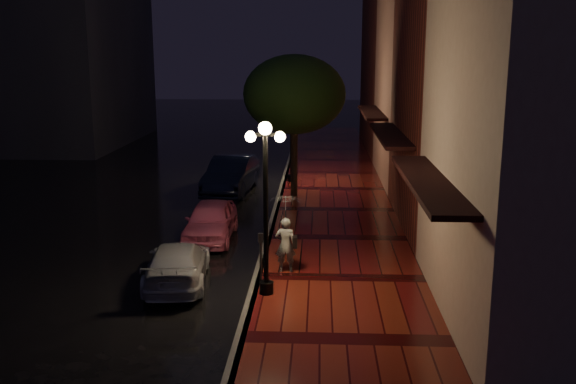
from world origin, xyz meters
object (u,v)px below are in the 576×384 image
at_px(streetlamp_near, 266,198).
at_px(woman_with_umbrella, 286,222).
at_px(parking_meter, 261,253).
at_px(street_tree, 294,97).
at_px(silver_car, 177,263).
at_px(navy_car, 231,175).
at_px(pink_car, 211,221).
at_px(streetlamp_far, 291,128).

bearing_deg(streetlamp_near, woman_with_umbrella, 76.27).
xyz_separation_m(streetlamp_near, parking_meter, (-0.20, 0.70, -1.63)).
distance_m(streetlamp_near, parking_meter, 1.79).
xyz_separation_m(street_tree, silver_car, (-2.71, -10.03, -3.68)).
xyz_separation_m(streetlamp_near, navy_car, (-2.53, 12.12, -1.81)).
height_order(woman_with_umbrella, parking_meter, woman_with_umbrella).
relative_size(streetlamp_near, parking_meter, 3.19).
bearing_deg(silver_car, parking_meter, 166.98).
distance_m(streetlamp_near, navy_car, 12.51).
height_order(street_tree, navy_car, street_tree).
relative_size(silver_car, woman_with_umbrella, 1.80).
relative_size(pink_car, woman_with_umbrella, 1.74).
height_order(navy_car, silver_car, navy_car).
height_order(street_tree, woman_with_umbrella, street_tree).
bearing_deg(woman_with_umbrella, streetlamp_far, -87.08).
relative_size(woman_with_umbrella, parking_meter, 1.59).
height_order(streetlamp_far, pink_car, streetlamp_far).
bearing_deg(parking_meter, woman_with_umbrella, 43.06).
xyz_separation_m(streetlamp_far, silver_car, (-2.45, -13.04, -2.04)).
relative_size(pink_car, parking_meter, 2.77).
bearing_deg(parking_meter, street_tree, 73.39).
bearing_deg(parking_meter, pink_car, 101.11).
distance_m(street_tree, pink_car, 7.38).
height_order(silver_car, woman_with_umbrella, woman_with_umbrella).
bearing_deg(streetlamp_far, pink_car, -104.14).
bearing_deg(silver_car, woman_with_umbrella, -173.31).
relative_size(navy_car, parking_meter, 3.53).
bearing_deg(street_tree, streetlamp_far, 94.91).
relative_size(pink_car, navy_car, 0.78).
xyz_separation_m(navy_car, parking_meter, (2.33, -11.42, 0.18)).
bearing_deg(navy_car, silver_car, -84.28).
height_order(pink_car, silver_car, pink_car).
xyz_separation_m(navy_car, woman_with_umbrella, (2.93, -10.49, 0.79)).
bearing_deg(navy_car, pink_car, -82.42).
relative_size(streetlamp_near, pink_car, 1.15).
bearing_deg(silver_car, streetlamp_near, 152.18).
relative_size(streetlamp_near, street_tree, 0.74).
distance_m(streetlamp_near, silver_car, 3.33).
relative_size(silver_car, parking_meter, 2.87).
distance_m(streetlamp_far, pink_car, 9.42).
bearing_deg(streetlamp_far, woman_with_umbrella, -88.16).
relative_size(pink_car, silver_car, 0.97).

